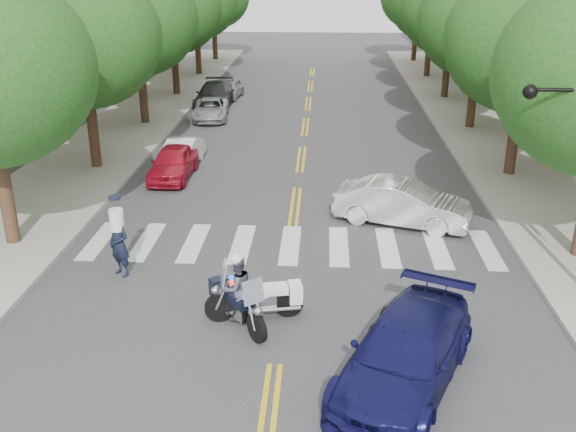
# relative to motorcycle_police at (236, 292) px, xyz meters

# --- Properties ---
(ground) EXTENTS (140.00, 140.00, 0.00)m
(ground) POSITION_rel_motorcycle_police_xyz_m (1.07, -1.70, -0.88)
(ground) COLOR #38383A
(ground) RESTS_ON ground
(sidewalk_left) EXTENTS (5.00, 60.00, 0.15)m
(sidewalk_left) POSITION_rel_motorcycle_police_xyz_m (-8.43, 20.30, -0.81)
(sidewalk_left) COLOR #9E9991
(sidewalk_left) RESTS_ON ground
(sidewalk_right) EXTENTS (5.00, 60.00, 0.15)m
(sidewalk_right) POSITION_rel_motorcycle_police_xyz_m (10.57, 20.30, -0.81)
(sidewalk_right) COLOR #9E9991
(sidewalk_right) RESTS_ON ground
(tree_l_1) EXTENTS (6.40, 6.40, 8.45)m
(tree_l_1) POSITION_rel_motorcycle_police_xyz_m (-7.73, 12.30, 4.67)
(tree_l_1) COLOR #382316
(tree_l_1) RESTS_ON ground
(tree_l_2) EXTENTS (6.40, 6.40, 8.45)m
(tree_l_2) POSITION_rel_motorcycle_police_xyz_m (-7.73, 20.30, 4.67)
(tree_l_2) COLOR #382316
(tree_l_2) RESTS_ON ground
(tree_l_3) EXTENTS (6.40, 6.40, 8.45)m
(tree_l_3) POSITION_rel_motorcycle_police_xyz_m (-7.73, 28.30, 4.67)
(tree_l_3) COLOR #382316
(tree_l_3) RESTS_ON ground
(tree_l_4) EXTENTS (6.40, 6.40, 8.45)m
(tree_l_4) POSITION_rel_motorcycle_police_xyz_m (-7.73, 36.30, 4.67)
(tree_l_4) COLOR #382316
(tree_l_4) RESTS_ON ground
(tree_r_1) EXTENTS (6.40, 6.40, 8.45)m
(tree_r_1) POSITION_rel_motorcycle_police_xyz_m (9.87, 12.30, 4.67)
(tree_r_1) COLOR #382316
(tree_r_1) RESTS_ON ground
(tree_r_2) EXTENTS (6.40, 6.40, 8.45)m
(tree_r_2) POSITION_rel_motorcycle_police_xyz_m (9.87, 20.30, 4.67)
(tree_r_2) COLOR #382316
(tree_r_2) RESTS_ON ground
(tree_r_3) EXTENTS (6.40, 6.40, 8.45)m
(tree_r_3) POSITION_rel_motorcycle_police_xyz_m (9.87, 28.30, 4.67)
(tree_r_3) COLOR #382316
(tree_r_3) RESTS_ON ground
(tree_r_4) EXTENTS (6.40, 6.40, 8.45)m
(tree_r_4) POSITION_rel_motorcycle_police_xyz_m (9.87, 36.30, 4.67)
(tree_r_4) COLOR #382316
(tree_r_4) RESTS_ON ground
(motorcycle_police) EXTENTS (1.68, 2.10, 1.98)m
(motorcycle_police) POSITION_rel_motorcycle_police_xyz_m (0.00, 0.00, 0.00)
(motorcycle_police) COLOR black
(motorcycle_police) RESTS_ON ground
(motorcycle_parked) EXTENTS (2.49, 0.92, 1.62)m
(motorcycle_parked) POSITION_rel_motorcycle_police_xyz_m (0.62, 0.34, -0.32)
(motorcycle_parked) COLOR black
(motorcycle_parked) RESTS_ON ground
(officer_standing) EXTENTS (0.85, 0.79, 1.95)m
(officer_standing) POSITION_rel_motorcycle_police_xyz_m (-3.67, 2.48, 0.09)
(officer_standing) COLOR black
(officer_standing) RESTS_ON ground
(convertible) EXTENTS (4.86, 2.98, 1.51)m
(convertible) POSITION_rel_motorcycle_police_xyz_m (4.80, 6.80, -0.13)
(convertible) COLOR silver
(convertible) RESTS_ON ground
(sedan_blue) EXTENTS (3.99, 5.52, 1.48)m
(sedan_blue) POSITION_rel_motorcycle_police_xyz_m (3.89, -2.20, -0.14)
(sedan_blue) COLOR #101044
(sedan_blue) RESTS_ON ground
(parked_car_a) EXTENTS (1.63, 3.93, 1.33)m
(parked_car_a) POSITION_rel_motorcycle_police_xyz_m (-4.13, 11.30, -0.22)
(parked_car_a) COLOR #B41329
(parked_car_a) RESTS_ON ground
(parked_car_b) EXTENTS (1.56, 3.75, 1.21)m
(parked_car_b) POSITION_rel_motorcycle_police_xyz_m (-4.13, 12.80, -0.28)
(parked_car_b) COLOR white
(parked_car_b) RESTS_ON ground
(parked_car_c) EXTENTS (2.29, 4.29, 1.15)m
(parked_car_c) POSITION_rel_motorcycle_police_xyz_m (-4.35, 21.80, -0.31)
(parked_car_c) COLOR #9A9CA1
(parked_car_c) RESTS_ON ground
(parked_car_d) EXTENTS (2.14, 5.12, 1.48)m
(parked_car_d) POSITION_rel_motorcycle_police_xyz_m (-4.64, 24.95, -0.14)
(parked_car_d) COLOR black
(parked_car_d) RESTS_ON ground
(parked_car_e) EXTENTS (1.79, 3.72, 1.22)m
(parked_car_e) POSITION_rel_motorcycle_police_xyz_m (-4.13, 27.80, -0.27)
(parked_car_e) COLOR gray
(parked_car_e) RESTS_ON ground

